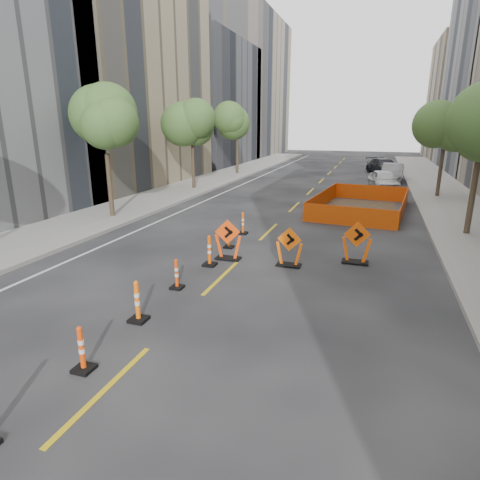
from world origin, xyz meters
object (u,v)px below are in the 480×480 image
(channelizer_3, at_px, (137,301))
(channelizer_5, at_px, (209,251))
(channelizer_2, at_px, (82,349))
(parked_car_mid, at_px, (392,173))
(channelizer_4, at_px, (177,274))
(chevron_sign_left, at_px, (228,240))
(chevron_sign_right, at_px, (357,243))
(parked_car_near, at_px, (384,180))
(chevron_sign_center, at_px, (289,247))
(channelizer_6, at_px, (229,236))
(channelizer_7, at_px, (243,223))
(parked_car_far, at_px, (384,166))

(channelizer_3, height_order, channelizer_5, channelizer_5)
(channelizer_2, relative_size, parked_car_mid, 0.21)
(channelizer_4, distance_m, chevron_sign_left, 3.07)
(chevron_sign_right, xyz_separation_m, parked_car_near, (1.04, 17.27, -0.01))
(channelizer_4, bearing_deg, parked_car_mid, 75.83)
(channelizer_2, bearing_deg, chevron_sign_center, 70.53)
(channelizer_3, relative_size, chevron_sign_center, 0.78)
(channelizer_6, distance_m, parked_car_near, 17.98)
(channelizer_7, height_order, chevron_sign_right, chevron_sign_right)
(channelizer_3, bearing_deg, parked_car_near, 75.85)
(channelizer_4, bearing_deg, channelizer_3, -88.86)
(channelizer_5, bearing_deg, chevron_sign_left, 66.35)
(chevron_sign_left, xyz_separation_m, chevron_sign_right, (4.41, 1.04, 0.01))
(channelizer_7, height_order, parked_car_near, parked_car_near)
(channelizer_2, height_order, chevron_sign_right, chevron_sign_right)
(channelizer_4, bearing_deg, chevron_sign_left, 80.27)
(parked_car_mid, bearing_deg, channelizer_7, -103.21)
(channelizer_2, relative_size, parked_car_near, 0.22)
(chevron_sign_left, bearing_deg, parked_car_mid, 59.62)
(channelizer_5, relative_size, parked_car_near, 0.25)
(channelizer_4, height_order, channelizer_7, channelizer_7)
(channelizer_6, height_order, parked_car_mid, parked_car_mid)
(channelizer_5, xyz_separation_m, chevron_sign_center, (2.61, 0.84, 0.15))
(channelizer_2, distance_m, channelizer_5, 6.51)
(chevron_sign_left, bearing_deg, channelizer_3, -110.87)
(channelizer_2, distance_m, parked_car_mid, 31.48)
(channelizer_4, relative_size, chevron_sign_left, 0.63)
(parked_car_mid, bearing_deg, channelizer_2, -96.49)
(chevron_sign_right, distance_m, parked_car_far, 27.93)
(channelizer_5, xyz_separation_m, parked_car_mid, (6.53, 24.29, 0.22))
(channelizer_3, xyz_separation_m, channelizer_4, (-0.04, 2.17, -0.07))
(channelizer_2, distance_m, parked_car_near, 26.31)
(channelizer_6, height_order, parked_car_near, parked_car_near)
(channelizer_5, height_order, parked_car_near, parked_car_near)
(channelizer_7, distance_m, parked_car_far, 26.18)
(channelizer_5, relative_size, channelizer_7, 1.10)
(channelizer_6, bearing_deg, parked_car_far, 77.79)
(channelizer_2, relative_size, chevron_sign_center, 0.70)
(channelizer_4, bearing_deg, channelizer_2, -87.91)
(chevron_sign_right, bearing_deg, parked_car_far, 76.20)
(channelizer_2, relative_size, channelizer_4, 1.05)
(channelizer_6, relative_size, channelizer_7, 0.96)
(chevron_sign_center, xyz_separation_m, parked_car_near, (3.21, 18.31, 0.06))
(channelizer_2, distance_m, chevron_sign_left, 7.36)
(channelizer_2, distance_m, channelizer_4, 4.34)
(channelizer_2, height_order, channelizer_5, channelizer_5)
(channelizer_4, relative_size, chevron_sign_center, 0.67)
(chevron_sign_center, distance_m, parked_car_mid, 23.77)
(channelizer_5, bearing_deg, parked_car_far, 78.82)
(chevron_sign_left, height_order, parked_car_near, parked_car_near)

